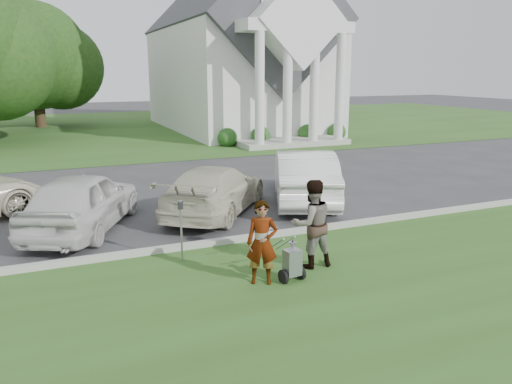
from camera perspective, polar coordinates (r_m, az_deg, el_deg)
ground at (r=11.55m, az=-2.67°, el=-6.82°), size 120.00×120.00×0.00m
grass_strip at (r=9.02m, az=4.11°, el=-12.94°), size 80.00×7.00×0.01m
church_lawn at (r=37.57m, az=-17.19°, el=6.90°), size 80.00×30.00×0.01m
curb at (r=12.01m, az=-3.59°, el=-5.63°), size 80.00×0.18×0.15m
church at (r=35.68m, az=-2.05°, el=16.71°), size 9.19×19.00×24.10m
tree_back at (r=40.16m, az=-24.00°, el=13.51°), size 9.61×7.60×8.89m
striping_cart at (r=9.88m, az=4.12°, el=-8.11°), size 0.52×1.00×0.89m
person_left at (r=9.60m, az=0.70°, el=-5.90°), size 0.71×0.62×1.65m
person_right at (r=10.46m, az=6.37°, el=-3.69°), size 0.92×0.73×1.87m
parking_meter_near at (r=10.82m, az=-8.57°, el=-3.56°), size 0.10×0.09×1.37m
car_b at (r=13.60m, az=-19.24°, el=-0.98°), size 3.66×4.93×1.56m
car_c at (r=14.48m, az=-4.73°, el=0.27°), size 4.49×4.98×1.39m
car_d at (r=15.74m, az=5.53°, el=1.82°), size 3.59×5.30×1.65m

